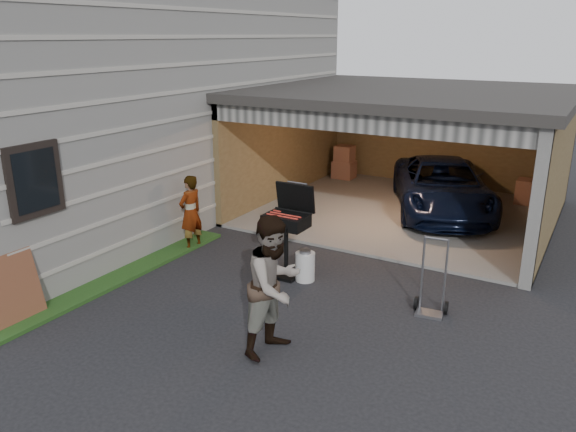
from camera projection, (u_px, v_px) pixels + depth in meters
name	position (u px, v px, depth m)	size (l,w,h in m)	color
ground	(208.00, 320.00, 8.33)	(80.00, 80.00, 0.00)	black
house	(109.00, 90.00, 13.63)	(7.00, 11.00, 5.50)	#474744
groundcover_strip	(51.00, 310.00, 8.57)	(0.50, 8.00, 0.06)	#193814
garage	(412.00, 133.00, 12.98)	(6.80, 6.30, 2.90)	#605E59
minivan	(442.00, 189.00, 13.09)	(2.01, 4.35, 1.21)	black
woman	(191.00, 212.00, 10.91)	(0.54, 0.35, 1.48)	#A3B9CD
man	(275.00, 286.00, 7.26)	(0.92, 0.72, 1.89)	#44291B
bbq_grill	(287.00, 224.00, 9.59)	(0.72, 0.64, 1.61)	black
propane_tank	(305.00, 267.00, 9.61)	(0.34, 0.34, 0.50)	silver
plywood_panel	(10.00, 291.00, 8.08)	(0.04, 0.95, 1.06)	brown
hand_truck	(431.00, 299.00, 8.48)	(0.52, 0.42, 1.22)	gray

